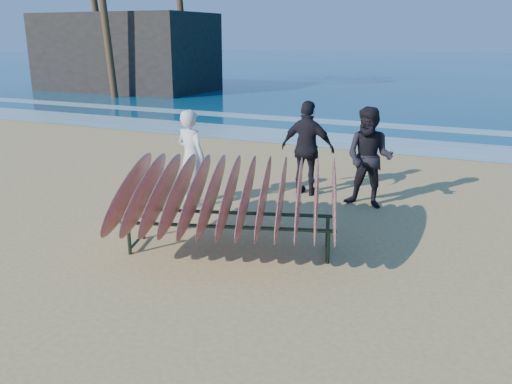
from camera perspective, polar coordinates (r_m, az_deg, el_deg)
ground at (r=7.66m, az=-2.52°, el=-8.37°), size 120.00×120.00×0.00m
ocean at (r=61.35m, az=22.11°, el=12.18°), size 160.00×160.00×0.00m
foam_near at (r=16.81m, az=13.23°, el=4.94°), size 160.00×160.00×0.00m
foam_far at (r=20.20m, az=15.29°, el=6.65°), size 160.00×160.00×0.00m
surfboard_rack at (r=8.09m, az=-2.81°, el=-0.28°), size 3.77×3.34×1.44m
person_white at (r=10.39m, az=-6.83°, el=3.56°), size 0.77×0.61×1.85m
person_dark_a at (r=10.42m, az=11.83°, el=3.53°), size 0.98×0.80×1.91m
person_dark_b at (r=11.06m, az=5.45°, el=4.58°), size 1.15×0.52×1.93m
building at (r=33.31m, az=-13.50°, el=14.10°), size 9.73×5.40×4.32m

